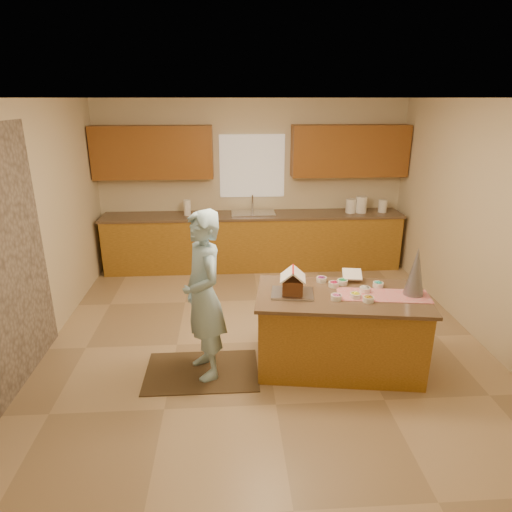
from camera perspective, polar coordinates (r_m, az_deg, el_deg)
name	(u,v)px	position (r m, az deg, el deg)	size (l,w,h in m)	color
floor	(266,342)	(5.31, 1.24, -10.92)	(5.50, 5.50, 0.00)	tan
ceiling	(268,98)	(4.58, 1.50, 19.62)	(5.50, 5.50, 0.00)	silver
wall_back	(252,184)	(7.44, -0.51, 9.18)	(5.50, 5.50, 0.00)	beige
wall_front	(315,390)	(2.29, 7.62, -16.66)	(5.50, 5.50, 0.00)	beige
wall_left	(27,236)	(5.19, -27.33, 2.32)	(5.50, 5.50, 0.00)	beige
wall_right	(492,227)	(5.57, 27.95, 3.28)	(5.50, 5.50, 0.00)	beige
window_curtain	(252,166)	(7.36, -0.51, 11.43)	(1.05, 0.03, 1.00)	white
back_counter_base	(253,242)	(7.37, -0.36, 1.78)	(4.80, 0.60, 0.88)	#A26921
back_counter_top	(253,215)	(7.25, -0.37, 5.24)	(4.85, 0.63, 0.04)	brown
upper_cabinet_left	(153,152)	(7.26, -13.07, 12.81)	(1.85, 0.35, 0.80)	brown
upper_cabinet_right	(350,151)	(7.43, 11.89, 13.05)	(1.85, 0.35, 0.80)	brown
sink	(253,216)	(7.25, -0.37, 5.17)	(0.70, 0.45, 0.12)	silver
faucet	(252,203)	(7.38, -0.45, 6.79)	(0.03, 0.03, 0.28)	silver
island_base	(339,332)	(4.77, 10.63, -9.59)	(1.63, 0.82, 0.80)	#A26921
island_top	(342,296)	(4.58, 10.95, -5.02)	(1.71, 0.89, 0.04)	brown
table_runner	(383,295)	(4.64, 16.01, -4.85)	(0.91, 0.33, 0.01)	red
baking_tray	(292,293)	(4.50, 4.68, -4.79)	(0.42, 0.31, 0.02)	silver
cookbook	(352,274)	(4.87, 12.21, -2.29)	(0.20, 0.02, 0.16)	white
tinsel_tree	(416,271)	(4.66, 19.80, -1.88)	(0.20, 0.20, 0.50)	#A6A8B2
rug	(202,372)	(4.82, -6.93, -14.48)	(1.17, 0.76, 0.01)	black
boy	(204,296)	(4.40, -6.74, -5.10)	(0.63, 0.41, 1.72)	#9ECBE0
canister_a	(351,206)	(7.48, 12.05, 6.31)	(0.16, 0.16, 0.23)	white
canister_b	(361,204)	(7.52, 13.33, 6.45)	(0.18, 0.18, 0.27)	white
canister_c	(383,206)	(7.64, 15.92, 6.19)	(0.14, 0.14, 0.20)	white
paper_towel	(187,208)	(7.23, -8.81, 6.14)	(0.11, 0.11, 0.25)	white
gingerbread_house	(293,284)	(4.45, 4.72, -3.53)	(0.28, 0.29, 0.26)	#5D2E18
candy_bowls	(350,289)	(4.65, 11.94, -4.12)	(0.67, 0.63, 0.05)	gold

